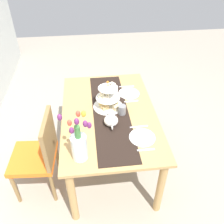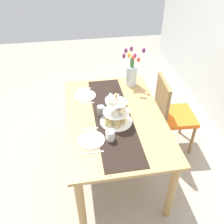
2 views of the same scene
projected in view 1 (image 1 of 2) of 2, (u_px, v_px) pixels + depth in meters
The scene contains 15 objects.
ground_plane at pixel (109, 161), 2.88m from camera, with size 8.00×8.00×0.00m, color gray.
dining_table at pixel (109, 121), 2.49m from camera, with size 1.44×0.93×0.73m.
chair_left at pixel (40, 153), 2.31m from camera, with size 0.45×0.45×0.91m.
table_runner at pixel (111, 112), 2.42m from camera, with size 1.36×0.35×0.00m, color black.
tiered_cake_stand at pixel (108, 99), 2.44m from camera, with size 0.30×0.30×0.30m.
teapot at pixel (111, 120), 2.24m from camera, with size 0.24×0.13×0.14m.
tulip_vase at pixel (79, 143), 1.88m from camera, with size 0.17×0.24×0.44m.
dinner_plate_left at pixel (142, 137), 2.14m from camera, with size 0.23×0.23×0.01m, color white.
fork_left at pixel (146, 150), 2.03m from camera, with size 0.02×0.15×0.01m, color silver.
knife_left at pixel (139, 127), 2.26m from camera, with size 0.01×0.17×0.01m, color silver.
dinner_plate_right at pixel (129, 93), 2.68m from camera, with size 0.23×0.23×0.01m, color white.
fork_right at pixel (131, 101), 2.57m from camera, with size 0.02×0.15×0.01m, color silver.
knife_right at pixel (127, 86), 2.79m from camera, with size 0.01×0.17×0.01m, color silver.
mug_grey at pixel (122, 110), 2.38m from camera, with size 0.08×0.08×0.10m, color slate.
mug_white_text at pixel (114, 90), 2.65m from camera, with size 0.08×0.08×0.10m, color white.
Camera 1 is at (-1.88, 0.19, 2.25)m, focal length 39.11 mm.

